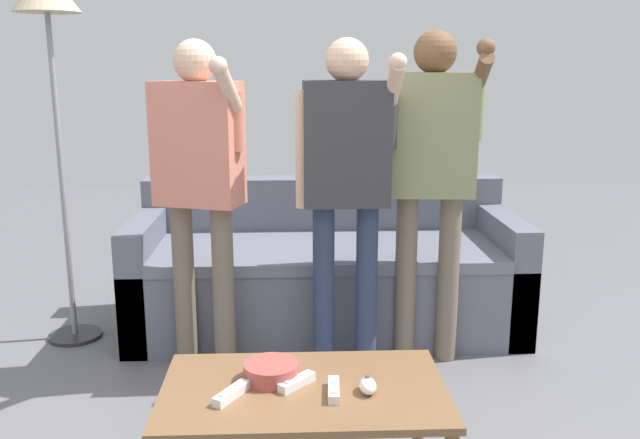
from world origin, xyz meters
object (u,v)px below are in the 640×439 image
object	(u,v)px
couch	(325,274)
game_remote_wand_spare	(297,382)
floor_lamp	(48,22)
player_center	(346,169)
game_remote_wand_near	(231,393)
game_remote_nunchuk	(368,386)
snack_bowl	(271,372)
coffee_table	(304,401)
player_right	(431,160)
game_remote_wand_far	(334,390)
player_left	(199,169)

from	to	relation	value
couch	game_remote_wand_spare	size ratio (longest dim) A/B	16.09
floor_lamp	game_remote_wand_spare	world-z (taller)	floor_lamp
player_center	game_remote_wand_near	xyz separation A→B (m)	(-0.45, -1.04, -0.56)
floor_lamp	game_remote_wand_spare	size ratio (longest dim) A/B	14.62
game_remote_nunchuk	floor_lamp	distance (m)	2.38
player_center	snack_bowl	bearing A→B (deg)	-109.46
player_center	coffee_table	bearing A→B (deg)	-102.46
floor_lamp	player_right	distance (m)	1.98
floor_lamp	couch	bearing A→B (deg)	6.11
player_right	floor_lamp	bearing A→B (deg)	169.41
couch	player_right	bearing A→B (deg)	-46.00
floor_lamp	player_center	distance (m)	1.64
player_center	player_right	bearing A→B (deg)	15.12
game_remote_wand_spare	coffee_table	bearing A→B (deg)	-17.03
game_remote_wand_near	game_remote_nunchuk	bearing A→B (deg)	1.97
snack_bowl	game_remote_wand_far	bearing A→B (deg)	-28.70
floor_lamp	game_remote_wand_near	size ratio (longest dim) A/B	12.33
snack_bowl	game_remote_nunchuk	size ratio (longest dim) A/B	2.10
game_remote_wand_spare	game_remote_wand_far	bearing A→B (deg)	-26.84
player_left	player_center	xyz separation A→B (m)	(0.67, -0.05, 0.00)
coffee_table	player_center	xyz separation A→B (m)	(0.22, 0.98, 0.62)
floor_lamp	player_right	size ratio (longest dim) A/B	1.20
game_remote_wand_near	couch	bearing A→B (deg)	76.74
couch	game_remote_wand_near	world-z (taller)	couch
floor_lamp	player_left	bearing A→B (deg)	-28.18
game_remote_wand_spare	game_remote_wand_near	bearing A→B (deg)	-162.06
coffee_table	game_remote_wand_spare	world-z (taller)	game_remote_wand_spare
couch	snack_bowl	bearing A→B (deg)	-99.81
game_remote_wand_near	floor_lamp	bearing A→B (deg)	123.24
snack_bowl	game_remote_wand_near	distance (m)	0.17
game_remote_wand_far	game_remote_wand_spare	size ratio (longest dim) A/B	1.15
game_remote_wand_spare	couch	bearing A→B (deg)	83.57
coffee_table	game_remote_wand_near	world-z (taller)	game_remote_wand_near
floor_lamp	player_center	size ratio (longest dim) A/B	1.23
couch	game_remote_wand_spare	xyz separation A→B (m)	(-0.18, -1.57, 0.13)
couch	snack_bowl	size ratio (longest dim) A/B	11.36
player_right	player_center	bearing A→B (deg)	-164.88
player_center	game_remote_wand_far	world-z (taller)	player_center
snack_bowl	game_remote_wand_spare	world-z (taller)	snack_bowl
player_center	game_remote_wand_near	world-z (taller)	player_center
couch	player_right	distance (m)	0.98
floor_lamp	player_right	xyz separation A→B (m)	(1.84, -0.34, -0.64)
snack_bowl	player_left	distance (m)	1.16
coffee_table	game_remote_wand_far	world-z (taller)	game_remote_wand_far
coffee_table	player_center	distance (m)	1.18
couch	player_left	bearing A→B (deg)	-137.81
game_remote_wand_near	game_remote_wand_far	bearing A→B (deg)	1.43
snack_bowl	game_remote_wand_spare	distance (m)	0.10
couch	game_remote_wand_spare	distance (m)	1.59
game_remote_nunchuk	floor_lamp	world-z (taller)	floor_lamp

